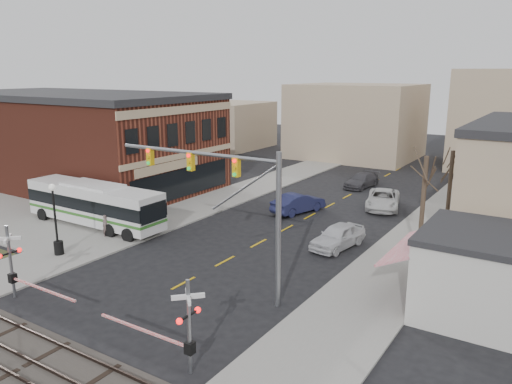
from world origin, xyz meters
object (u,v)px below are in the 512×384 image
street_lamp (54,205)px  car_a (338,236)px  car_c (383,199)px  car_d (362,180)px  transit_bus (94,204)px  car_b (298,203)px  pedestrian_near (106,226)px  rr_crossing_east (181,325)px  rr_crossing_west (16,264)px  trash_bin (59,248)px  traffic_signal_mast (231,190)px  pedestrian_far (138,214)px

street_lamp → car_a: size_ratio=0.97×
car_c → car_d: size_ratio=1.17×
transit_bus → car_b: bearing=46.1°
car_d → pedestrian_near: bearing=-104.0°
rr_crossing_east → car_b: bearing=106.6°
rr_crossing_west → trash_bin: (-3.68, 5.17, -1.41)m
rr_crossing_east → car_a: 16.71m
street_lamp → car_d: size_ratio=0.94×
car_a → pedestrian_near: bearing=-145.8°
street_lamp → pedestrian_near: bearing=93.3°
car_d → street_lamp: bearing=-100.7°
rr_crossing_west → pedestrian_near: 10.24m
rr_crossing_east → car_b: 23.97m
transit_bus → car_c: bearing=45.1°
car_d → rr_crossing_west: bearing=-92.4°
rr_crossing_east → car_b: rr_crossing_east is taller
transit_bus → car_b: 16.58m
street_lamp → trash_bin: bearing=13.9°
rr_crossing_east → car_d: size_ratio=1.12×
traffic_signal_mast → rr_crossing_west: traffic_signal_mast is taller
traffic_signal_mast → car_d: 28.56m
rr_crossing_east → pedestrian_near: (-15.46, 9.60, -1.06)m
trash_bin → car_c: (13.94, 22.74, 0.25)m
rr_crossing_east → pedestrian_near: bearing=148.2°
car_c → pedestrian_far: (-14.64, -15.00, 0.05)m
trash_bin → car_a: size_ratio=0.18×
rr_crossing_west → pedestrian_far: (-4.38, 12.90, -1.11)m
car_c → car_d: car_c is taller
traffic_signal_mast → car_c: 21.79m
traffic_signal_mast → rr_crossing_east: traffic_signal_mast is taller
transit_bus → trash_bin: (3.16, -5.61, -1.26)m
pedestrian_far → car_d: bearing=29.4°
rr_crossing_east → car_d: 35.37m
car_d → transit_bus: bearing=-110.7°
car_a → car_c: size_ratio=0.83×
transit_bus → car_d: (12.55, 23.86, -1.10)m
traffic_signal_mast → car_d: size_ratio=2.12×
rr_crossing_east → trash_bin: (-15.17, 5.40, -1.41)m
trash_bin → rr_crossing_east: bearing=-19.6°
pedestrian_far → traffic_signal_mast: bearing=-60.4°
trash_bin → pedestrian_far: bearing=95.2°
rr_crossing_west → car_d: size_ratio=1.12×
traffic_signal_mast → rr_crossing_east: size_ratio=1.88×
car_d → pedestrian_far: bearing=-107.9°
car_a → car_b: car_b is taller
car_b → car_c: (5.63, 5.20, -0.03)m
trash_bin → pedestrian_far: (-0.70, 7.74, 0.30)m
car_d → car_a: bearing=-66.8°
transit_bus → traffic_signal_mast: 16.84m
car_d → pedestrian_near: 27.07m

